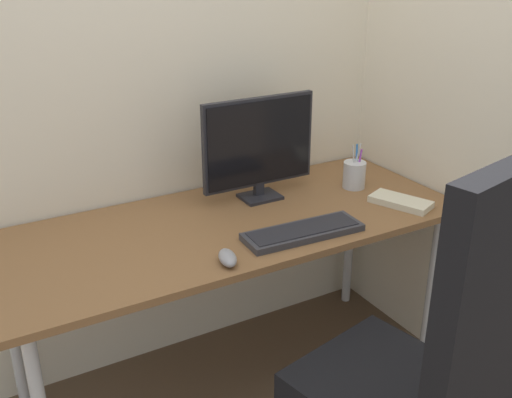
{
  "coord_description": "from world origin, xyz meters",
  "views": [
    {
      "loc": [
        -0.9,
        -1.75,
        1.65
      ],
      "look_at": [
        0.06,
        -0.07,
        0.83
      ],
      "focal_mm": 42.13,
      "sensor_mm": 36.0,
      "label": 1
    }
  ],
  "objects_px": {
    "monitor": "(259,145)",
    "mouse": "(228,258)",
    "keyboard": "(303,232)",
    "pen_holder": "(354,174)",
    "notebook": "(401,202)",
    "office_chair": "(427,367)"
  },
  "relations": [
    {
      "from": "office_chair",
      "to": "keyboard",
      "type": "relative_size",
      "value": 2.81
    },
    {
      "from": "monitor",
      "to": "notebook",
      "type": "height_order",
      "value": "monitor"
    },
    {
      "from": "monitor",
      "to": "pen_holder",
      "type": "relative_size",
      "value": 2.51
    },
    {
      "from": "pen_holder",
      "to": "keyboard",
      "type": "bearing_deg",
      "value": -148.26
    },
    {
      "from": "monitor",
      "to": "keyboard",
      "type": "bearing_deg",
      "value": -95.58
    },
    {
      "from": "monitor",
      "to": "notebook",
      "type": "bearing_deg",
      "value": -37.58
    },
    {
      "from": "monitor",
      "to": "pen_holder",
      "type": "distance_m",
      "value": 0.44
    },
    {
      "from": "mouse",
      "to": "keyboard",
      "type": "bearing_deg",
      "value": 22.12
    },
    {
      "from": "monitor",
      "to": "keyboard",
      "type": "height_order",
      "value": "monitor"
    },
    {
      "from": "keyboard",
      "to": "notebook",
      "type": "relative_size",
      "value": 1.88
    },
    {
      "from": "keyboard",
      "to": "mouse",
      "type": "relative_size",
      "value": 4.06
    },
    {
      "from": "monitor",
      "to": "office_chair",
      "type": "bearing_deg",
      "value": -91.89
    },
    {
      "from": "monitor",
      "to": "mouse",
      "type": "relative_size",
      "value": 4.42
    },
    {
      "from": "keyboard",
      "to": "pen_holder",
      "type": "bearing_deg",
      "value": 31.74
    },
    {
      "from": "office_chair",
      "to": "pen_holder",
      "type": "distance_m",
      "value": 0.99
    },
    {
      "from": "keyboard",
      "to": "mouse",
      "type": "height_order",
      "value": "mouse"
    },
    {
      "from": "keyboard",
      "to": "mouse",
      "type": "xyz_separation_m",
      "value": [
        -0.32,
        -0.05,
        0.01
      ]
    },
    {
      "from": "mouse",
      "to": "pen_holder",
      "type": "relative_size",
      "value": 0.57
    },
    {
      "from": "office_chair",
      "to": "pen_holder",
      "type": "xyz_separation_m",
      "value": [
        0.42,
        0.87,
        0.19
      ]
    },
    {
      "from": "monitor",
      "to": "mouse",
      "type": "bearing_deg",
      "value": -130.3
    },
    {
      "from": "mouse",
      "to": "notebook",
      "type": "distance_m",
      "value": 0.79
    },
    {
      "from": "keyboard",
      "to": "pen_holder",
      "type": "xyz_separation_m",
      "value": [
        0.43,
        0.26,
        0.04
      ]
    }
  ]
}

